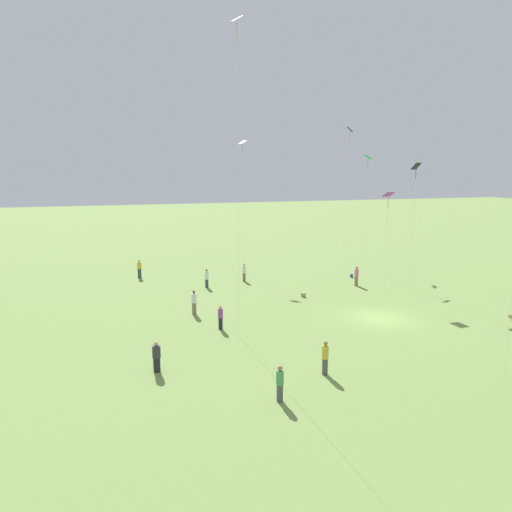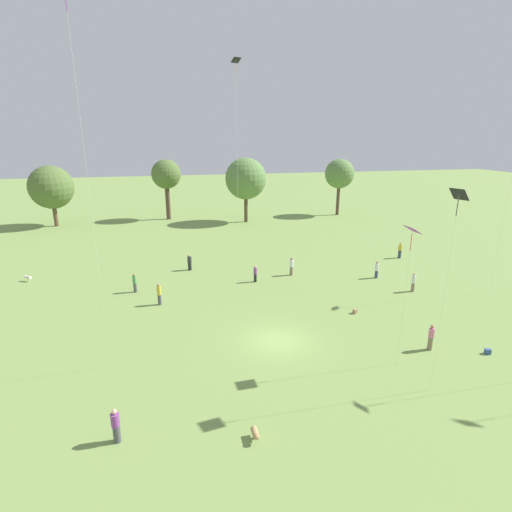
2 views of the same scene
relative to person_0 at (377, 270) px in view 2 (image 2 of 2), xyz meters
name	(u,v)px [view 2 (image 2 of 2)]	position (x,y,z in m)	size (l,w,h in m)	color
ground_plane	(277,341)	(-13.06, -10.11, -0.87)	(240.00, 240.00, 0.00)	#7A994C
tree_0	(51,187)	(-36.98, 32.41, 5.14)	(6.54, 6.54, 9.30)	brown
tree_1	(166,175)	(-19.77, 34.08, 6.49)	(4.77, 4.77, 9.88)	brown
tree_2	(246,179)	(-7.46, 29.03, 6.09)	(6.54, 6.54, 10.25)	brown
tree_3	(339,174)	(9.58, 31.40, 6.28)	(5.04, 5.04, 9.73)	brown
person_0	(377,270)	(0.00, 0.00, 0.00)	(0.49, 0.49, 1.73)	#333D5B
person_2	(135,283)	(-23.22, 1.38, 0.02)	(0.51, 0.51, 1.77)	#4C4C51
person_3	(116,426)	(-22.86, -17.60, 0.00)	(0.46, 0.46, 1.76)	#4C4C51
person_4	(413,282)	(1.46, -3.99, 0.01)	(0.41, 0.41, 1.76)	#847056
person_5	(291,266)	(-8.02, 2.64, 0.05)	(0.51, 0.51, 1.85)	#847056
person_6	(190,262)	(-18.00, 6.51, -0.04)	(0.56, 0.56, 1.70)	#232328
person_7	(255,274)	(-12.02, 1.57, -0.03)	(0.44, 0.44, 1.67)	#232328
person_8	(400,250)	(6.00, 5.56, 0.03)	(0.58, 0.58, 1.82)	#333D5B
person_9	(159,294)	(-21.03, -1.98, 0.06)	(0.46, 0.46, 1.85)	#4C4C51
person_10	(431,337)	(-3.45, -13.44, 0.04)	(0.39, 0.39, 1.81)	#847056
kite_2	(412,235)	(-6.51, -14.51, 7.40)	(0.80, 0.88, 8.81)	purple
kite_4	(458,205)	(-6.16, -17.35, 9.57)	(0.80, 0.93, 11.27)	black
kite_6	(236,85)	(-13.76, 0.77, 16.73)	(0.84, 0.79, 19.63)	black
dog_0	(255,434)	(-16.57, -18.92, -0.51)	(0.31, 0.77, 0.55)	tan
dog_1	(27,277)	(-33.64, 6.54, -0.46)	(0.78, 0.62, 0.59)	silver
picnic_bag_0	(488,351)	(-0.08, -14.75, -0.70)	(0.42, 0.35, 0.34)	#33518C
picnic_bag_1	(355,311)	(-5.76, -7.15, -0.70)	(0.37, 0.36, 0.34)	#A58459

